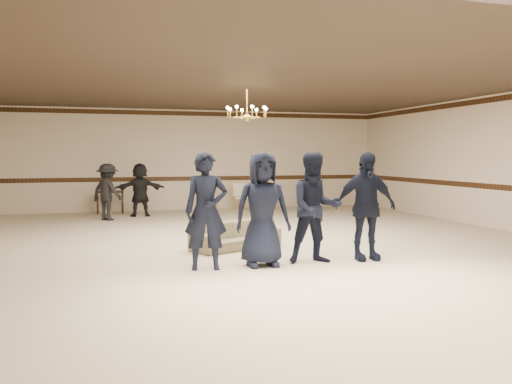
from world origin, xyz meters
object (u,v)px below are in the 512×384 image
Objects in this scene: boy_d at (365,206)px; settee at (236,235)px; console_table at (110,202)px; boy_c at (315,208)px; banquet_chair_left at (210,198)px; banquet_chair_mid at (241,197)px; boy_a at (206,211)px; boy_b at (262,209)px; adult_left at (108,192)px; adult_right at (311,188)px; adult_mid at (140,190)px; chandelier at (247,102)px; banquet_chair_right at (271,196)px.

boy_d is 1.05× the size of settee.
settee is 7.21m from console_table.
banquet_chair_left is (-0.13, 8.29, -0.48)m from boy_c.
banquet_chair_mid is at bearing 51.03° from settee.
banquet_chair_mid is (2.67, 8.29, -0.48)m from boy_a.
settee is at bearing 92.80° from boy_b.
boy_d is 7.94m from adult_left.
boy_b reaches higher than settee.
boy_a reaches higher than adult_right.
adult_right is 1.79× the size of banquet_chair_mid.
banquet_chair_mid is (0.87, 8.29, -0.48)m from boy_c.
adult_mid is (0.90, 0.70, 0.00)m from adult_left.
adult_mid is at bearing -162.00° from banquet_chair_mid.
adult_mid is at bearing 171.57° from adult_right.
boy_c is 7.51m from adult_left.
boy_b and boy_d have the same top height.
banquet_chair_right is at bearing 67.33° from chandelier.
adult_mid is at bearing -99.67° from adult_left.
boy_a is 6.93m from adult_left.
console_table is (-5.00, 0.20, -0.09)m from banquet_chair_right.
adult_mid is at bearing 113.52° from boy_c.
adult_right is at bearing 64.10° from boy_b.
banquet_chair_right is (4.18, 0.81, -0.34)m from adult_mid.
boy_b is 8.34m from banquet_chair_left.
banquet_chair_right is (-0.92, 1.21, -0.34)m from adult_right.
boy_a reaches higher than adult_mid.
adult_left is 1.79× the size of banquet_chair_mid.
banquet_chair_right is (3.67, 8.29, -0.48)m from boy_a.
boy_a is 1.18× the size of adult_right.
banquet_chair_right is (1.00, 0.00, 0.00)m from banquet_chair_mid.
boy_b is at bearing -93.94° from banquet_chair_left.
boy_d is at bearing 6.37° from boy_c.
boy_c is at bearing -92.21° from banquet_chair_mid.
adult_right is (3.13, 4.08, -2.11)m from chandelier.
chandelier is 5.56m from adult_right.
boy_c is at bearing -67.11° from console_table.
banquet_chair_left is at bearing -176.24° from banquet_chair_mid.
boy_d is (1.24, -3.00, -1.97)m from chandelier.
chandelier is 1.16× the size of console_table.
banquet_chair_left is at bearing 86.32° from boy_b.
banquet_chair_right is at bearing -169.14° from adult_mid.
adult_right is (2.79, 7.09, -0.14)m from boy_c.
boy_a is 2.11× the size of banquet_chair_mid.
adult_left and adult_right have the same top height.
boy_c is at bearing -87.74° from banquet_chair_left.
boy_c is (0.90, 0.00, 0.00)m from boy_b.
adult_left reaches higher than banquet_chair_right.
boy_c is at bearing 7.52° from boy_a.
adult_right is 2.30m from banquet_chair_mid.
boy_a is 1.05× the size of settee.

